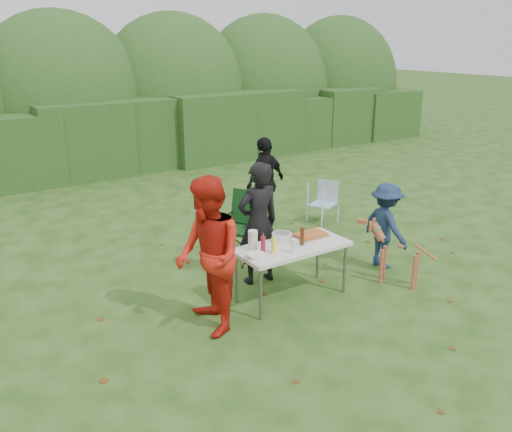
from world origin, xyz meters
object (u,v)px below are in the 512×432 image
child (385,226)px  beer_bottle (302,236)px  person_red_jacket (209,257)px  paper_towel_roll (253,240)px  dog (400,255)px  person_black_puffy (265,183)px  person_cook (258,223)px  folding_table (292,249)px  lawn_chair (323,203)px  mustard_bottle (274,245)px  camping_chair (241,225)px  ketchup_bottle (263,245)px

child → beer_bottle: child is taller
person_red_jacket → paper_towel_roll: size_ratio=7.15×
dog → beer_bottle: bearing=42.8°
person_black_puffy → beer_bottle: 2.84m
person_cook → beer_bottle: 0.74m
person_black_puffy → dog: size_ratio=1.82×
folding_table → dog: bearing=-18.7°
lawn_chair → paper_towel_roll: (-2.83, -1.95, 0.48)m
child → paper_towel_roll: bearing=92.0°
person_red_jacket → mustard_bottle: 0.96m
person_black_puffy → child: (0.45, -2.48, -0.17)m
camping_chair → paper_towel_roll: (-0.71, -1.42, 0.36)m
child → mustard_bottle: bearing=97.7°
folding_table → beer_bottle: beer_bottle is taller
person_red_jacket → camping_chair: person_red_jacket is taller
ketchup_bottle → beer_bottle: 0.58m
person_red_jacket → beer_bottle: 1.42m
child → lawn_chair: 2.14m
camping_chair → mustard_bottle: size_ratio=5.14×
camping_chair → dog: bearing=91.0°
child → dog: bearing=158.2°
child → camping_chair: bearing=50.3°
mustard_bottle → person_black_puffy: bearing=57.4°
lawn_chair → ketchup_bottle: (-2.78, -2.11, 0.46)m
camping_chair → person_cook: bearing=41.5°
lawn_chair → mustard_bottle: 3.47m
lawn_chair → paper_towel_roll: paper_towel_roll is taller
beer_bottle → paper_towel_roll: paper_towel_roll is taller
child → ketchup_bottle: size_ratio=5.88×
child → paper_towel_roll: child is taller
dog → lawn_chair: size_ratio=1.17×
child → ketchup_bottle: bearing=96.0°
person_red_jacket → ketchup_bottle: bearing=109.2°
camping_chair → lawn_chair: 2.19m
person_black_puffy → camping_chair: bearing=24.1°
lawn_chair → person_black_puffy: bearing=-47.2°
mustard_bottle → paper_towel_roll: (-0.17, 0.22, 0.03)m
person_red_jacket → lawn_chair: person_red_jacket is taller
dog → camping_chair: bearing=2.9°
person_red_jacket → dog: size_ratio=2.06×
child → ketchup_bottle: child is taller
dog → camping_chair: 2.45m
paper_towel_roll → mustard_bottle: bearing=-52.9°
person_cook → paper_towel_roll: bearing=53.5°
child → beer_bottle: size_ratio=5.39×
person_red_jacket → camping_chair: bearing=149.7°
person_black_puffy → camping_chair: (-1.11, -0.95, -0.31)m
person_red_jacket → person_cook: bearing=134.2°
person_cook → mustard_bottle: size_ratio=8.66×
camping_chair → beer_bottle: camping_chair is taller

